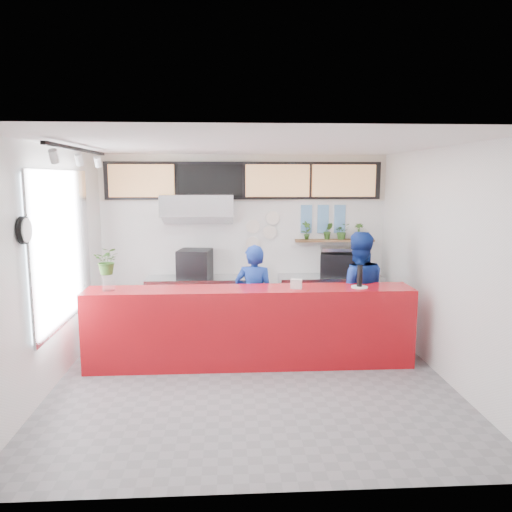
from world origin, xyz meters
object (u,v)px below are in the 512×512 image
(espresso_machine, at_px, (338,265))
(staff_center, at_px, (254,298))
(panini_oven, at_px, (195,264))
(service_counter, at_px, (250,327))
(staff_right, at_px, (357,292))
(pepper_mill, at_px, (360,276))

(espresso_machine, relative_size, staff_center, 0.38)
(panini_oven, bearing_deg, service_counter, -54.50)
(staff_right, bearing_deg, service_counter, 20.13)
(service_counter, relative_size, panini_oven, 8.40)
(espresso_machine, xyz_separation_m, pepper_mill, (-0.13, -1.85, 0.16))
(panini_oven, bearing_deg, espresso_machine, 9.87)
(panini_oven, xyz_separation_m, espresso_machine, (2.50, 0.00, -0.04))
(service_counter, height_order, staff_center, staff_center)
(panini_oven, bearing_deg, pepper_mill, -28.11)
(service_counter, xyz_separation_m, panini_oven, (-0.86, 1.80, 0.59))
(panini_oven, xyz_separation_m, staff_right, (2.48, -1.33, -0.23))
(service_counter, relative_size, pepper_mill, 15.07)
(espresso_machine, bearing_deg, service_counter, -119.52)
(service_counter, height_order, espresso_machine, espresso_machine)
(espresso_machine, distance_m, staff_right, 1.35)
(pepper_mill, bearing_deg, staff_center, 156.04)
(service_counter, bearing_deg, pepper_mill, -2.03)
(staff_center, distance_m, pepper_mill, 1.62)
(staff_right, bearing_deg, pepper_mill, 82.03)
(panini_oven, height_order, espresso_machine, panini_oven)
(panini_oven, distance_m, espresso_machine, 2.50)
(service_counter, bearing_deg, staff_right, 16.09)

